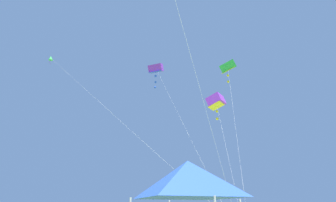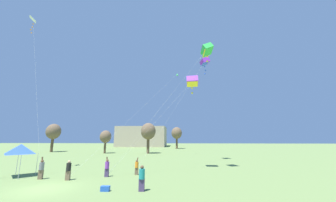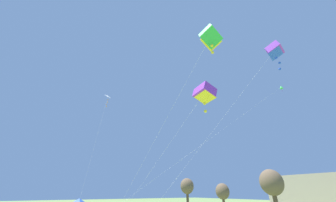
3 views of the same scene
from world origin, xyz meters
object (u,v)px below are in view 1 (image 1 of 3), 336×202
kite_green_diamond_2 (51,59)px  kite_green_box_4 (228,67)px  festival_tent (188,179)px  kite_purple_box_3 (216,102)px  kite_purple_box_0 (156,69)px

kite_green_diamond_2 → kite_green_box_4: bearing=-78.1°
festival_tent → kite_green_diamond_2: size_ratio=0.13×
kite_green_diamond_2 → kite_purple_box_3: 20.30m
festival_tent → kite_purple_box_3: kite_purple_box_3 is taller
festival_tent → kite_purple_box_3: (18.32, 4.88, 8.51)m
kite_purple_box_3 → kite_green_box_4: kite_green_box_4 is taller
festival_tent → kite_purple_box_0: 28.70m
kite_purple_box_3 → kite_green_box_4: size_ratio=0.73×
kite_purple_box_3 → kite_green_box_4: bearing=-19.9°
kite_purple_box_0 → kite_green_box_4: size_ratio=1.11×
kite_purple_box_0 → festival_tent: bearing=-149.2°
kite_green_diamond_2 → kite_purple_box_3: bearing=-83.6°
kite_purple_box_0 → kite_green_diamond_2: kite_green_diamond_2 is taller
kite_green_diamond_2 → festival_tent: bearing=-124.4°
kite_purple_box_0 → kite_green_box_4: (-0.97, -8.52, -1.88)m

